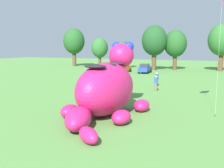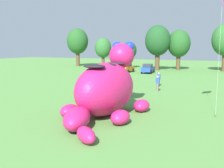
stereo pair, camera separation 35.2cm
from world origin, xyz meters
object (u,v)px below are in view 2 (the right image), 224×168
at_px(spectator_near_inflatable, 159,79).
at_px(spectator_by_cars, 95,72).
at_px(car_blue, 148,68).
at_px(car_orange, 126,68).
at_px(giant_inflatable_creature, 106,88).
at_px(spectator_wandering, 157,84).
at_px(car_silver, 111,67).

height_order(spectator_near_inflatable, spectator_by_cars, same).
bearing_deg(spectator_near_inflatable, car_blue, 111.71).
height_order(car_orange, spectator_by_cars, car_orange).
distance_m(car_orange, spectator_near_inflatable, 17.95).
bearing_deg(spectator_near_inflatable, spectator_by_cars, 156.04).
relative_size(car_orange, spectator_by_cars, 2.43).
bearing_deg(giant_inflatable_creature, car_blue, 101.54).
bearing_deg(spectator_wandering, spectator_near_inflatable, 102.83).
distance_m(car_blue, spectator_near_inflatable, 16.29).
relative_size(car_orange, car_blue, 0.98).
xyz_separation_m(car_silver, spectator_near_inflatable, (14.05, -15.97, -0.01)).
bearing_deg(giant_inflatable_creature, car_silver, 114.84).
bearing_deg(car_blue, car_orange, -175.26).
bearing_deg(car_orange, giant_inflatable_creature, -70.82).
distance_m(car_silver, spectator_wandering, 24.58).
relative_size(giant_inflatable_creature, car_silver, 2.43).
height_order(car_silver, car_orange, same).
distance_m(giant_inflatable_creature, car_orange, 30.93).
bearing_deg(car_orange, spectator_wandering, -59.18).
bearing_deg(car_orange, spectator_near_inflatable, -55.53).
distance_m(giant_inflatable_creature, car_blue, 30.16).
bearing_deg(car_orange, car_silver, 163.27).
bearing_deg(spectator_wandering, car_silver, 127.24).
height_order(car_silver, spectator_by_cars, car_silver).
bearing_deg(spectator_wandering, giant_inflatable_creature, -94.33).
distance_m(spectator_near_inflatable, spectator_by_cars, 12.80).
height_order(giant_inflatable_creature, car_orange, giant_inflatable_creature).
relative_size(car_silver, spectator_near_inflatable, 2.42).
distance_m(car_blue, spectator_by_cars, 11.44).
distance_m(giant_inflatable_creature, car_silver, 33.48).
relative_size(giant_inflatable_creature, car_blue, 2.38).
height_order(giant_inflatable_creature, car_blue, giant_inflatable_creature).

